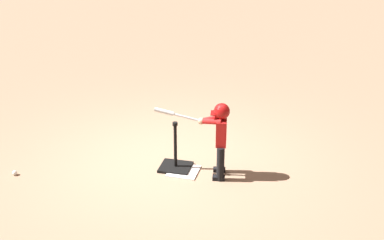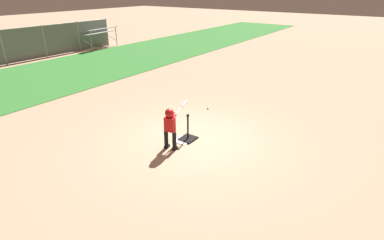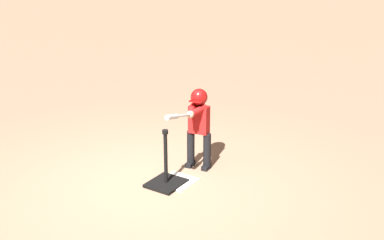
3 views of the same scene
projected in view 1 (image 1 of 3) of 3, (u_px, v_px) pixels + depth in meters
ground_plane at (169, 162)px, 8.28m from camera, size 90.00×90.00×0.00m
home_plate at (184, 171)px, 8.00m from camera, size 0.45×0.45×0.02m
batting_tee at (176, 163)px, 8.06m from camera, size 0.46×0.42×0.76m
batter_child at (219, 131)px, 7.61m from camera, size 1.07×0.37×1.15m
baseball at (15, 173)px, 7.89m from camera, size 0.07×0.07×0.07m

